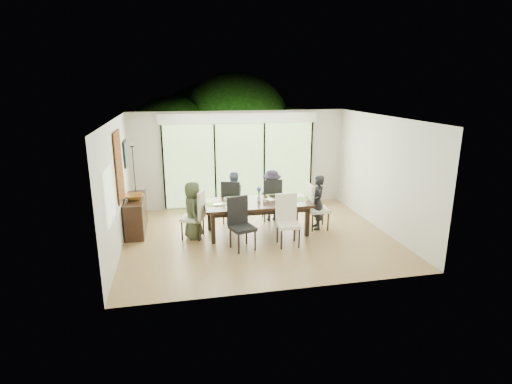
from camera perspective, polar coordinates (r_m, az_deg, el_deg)
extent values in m
cube|color=brown|center=(9.26, 0.32, -6.41)|extent=(6.00, 5.00, 0.01)
cube|color=white|center=(8.63, 0.34, 10.54)|extent=(6.00, 5.00, 0.01)
cube|color=beige|center=(11.26, -2.35, 4.69)|extent=(6.00, 0.02, 2.70)
cube|color=silver|center=(6.51, 4.97, -3.31)|extent=(6.00, 0.02, 2.70)
cube|color=silver|center=(8.75, -19.33, 0.73)|extent=(0.02, 5.00, 2.70)
cube|color=silver|center=(9.91, 17.62, 2.52)|extent=(0.02, 5.00, 2.70)
cube|color=#598C3F|center=(11.25, -2.31, 3.91)|extent=(4.20, 0.02, 2.30)
cube|color=white|center=(11.06, -2.38, 10.51)|extent=(4.40, 0.06, 0.28)
cube|color=black|center=(11.10, -13.07, 3.36)|extent=(0.05, 0.04, 2.30)
cube|color=black|center=(11.15, -5.86, 3.73)|extent=(0.05, 0.04, 2.30)
cube|color=black|center=(11.38, 1.18, 4.04)|extent=(0.05, 0.04, 2.30)
cube|color=black|center=(11.77, 7.86, 4.27)|extent=(0.05, 0.04, 2.30)
cube|color=#8CAD7F|center=(7.56, -20.22, -0.40)|extent=(0.02, 0.90, 1.00)
cube|color=brown|center=(12.44, -2.96, -0.92)|extent=(6.00, 1.80, 0.10)
cube|color=brown|center=(13.06, -3.54, 2.57)|extent=(6.00, 0.08, 0.06)
sphere|color=#14380F|center=(13.76, -11.71, 6.71)|extent=(3.20, 3.20, 3.20)
sphere|color=#14380F|center=(14.47, -2.97, 8.85)|extent=(4.00, 4.00, 4.00)
sphere|color=#14380F|center=(14.16, 4.83, 6.47)|extent=(2.80, 2.80, 2.80)
sphere|color=#14380F|center=(15.07, -7.18, 8.32)|extent=(3.60, 3.60, 3.60)
cube|color=black|center=(9.25, 0.18, -1.59)|extent=(2.45, 1.12, 0.06)
cube|color=black|center=(9.28, 0.18, -2.13)|extent=(2.24, 0.92, 0.10)
cube|color=black|center=(8.81, -6.15, -5.17)|extent=(0.09, 0.09, 0.70)
cube|color=black|center=(9.25, 7.31, -4.20)|extent=(0.09, 0.09, 0.70)
cube|color=black|center=(9.62, -6.67, -3.41)|extent=(0.09, 0.09, 0.70)
cube|color=black|center=(10.02, 5.73, -2.61)|extent=(0.09, 0.09, 0.70)
imported|color=#3D462E|center=(9.09, -8.99, -2.58)|extent=(0.40, 0.62, 1.32)
imported|color=black|center=(9.67, 8.79, -1.48)|extent=(0.45, 0.65, 1.32)
imported|color=slate|center=(9.98, -3.33, -0.80)|extent=(0.69, 0.52, 1.32)
imported|color=#252030|center=(10.16, 2.25, -0.48)|extent=(0.63, 0.41, 1.32)
cube|color=#94AB3D|center=(9.10, -5.68, -1.73)|extent=(0.45, 0.33, 0.01)
cube|color=#73A039|center=(9.47, 5.82, -1.04)|extent=(0.45, 0.33, 0.01)
cube|color=#699D38|center=(9.54, -2.96, -0.87)|extent=(0.45, 0.33, 0.01)
cube|color=#91B03F|center=(9.73, 2.86, -0.53)|extent=(0.45, 0.33, 0.01)
cube|color=white|center=(8.86, -2.90, -2.14)|extent=(0.45, 0.33, 0.01)
cube|color=black|center=(9.50, -2.32, -0.86)|extent=(0.27, 0.18, 0.01)
cube|color=black|center=(9.67, 2.65, -0.58)|extent=(0.24, 0.17, 0.01)
cube|color=white|center=(9.36, 4.45, -1.22)|extent=(0.31, 0.22, 0.00)
cube|color=white|center=(8.86, -2.90, -2.04)|extent=(0.27, 0.27, 0.02)
cube|color=#D05A18|center=(8.85, -2.90, -1.93)|extent=(0.20, 0.20, 0.01)
cylinder|color=silver|center=(9.28, 0.42, -0.94)|extent=(0.08, 0.08, 0.12)
cylinder|color=#337226|center=(9.25, 0.42, -0.21)|extent=(0.04, 0.04, 0.16)
sphere|color=#484AB5|center=(9.22, 0.42, 0.40)|extent=(0.11, 0.11, 0.11)
imported|color=silver|center=(9.01, -4.98, -1.81)|extent=(0.38, 0.29, 0.03)
imported|color=white|center=(9.25, -4.25, -1.10)|extent=(0.17, 0.17, 0.10)
imported|color=white|center=(9.16, 1.23, -1.24)|extent=(0.14, 0.14, 0.09)
imported|color=white|center=(9.51, 4.78, -0.66)|extent=(0.14, 0.14, 0.10)
imported|color=white|center=(9.34, 1.62, -1.17)|extent=(0.26, 0.28, 0.02)
cube|color=black|center=(9.88, -16.76, -3.12)|extent=(0.41, 1.46, 0.82)
imported|color=brown|center=(9.65, -17.02, -0.68)|extent=(0.44, 0.44, 0.11)
cylinder|color=black|center=(10.09, -16.79, -0.18)|extent=(0.09, 0.09, 0.04)
cylinder|color=black|center=(9.96, -17.05, 3.02)|extent=(0.02, 0.02, 1.14)
cylinder|color=black|center=(9.86, -17.30, 6.24)|extent=(0.09, 0.09, 0.03)
cylinder|color=silver|center=(9.85, -17.33, 6.55)|extent=(0.03, 0.03, 0.09)
cube|color=brown|center=(9.06, -18.97, 3.51)|extent=(0.02, 1.00, 1.50)
cube|color=black|center=(10.32, -18.17, 5.22)|extent=(0.03, 0.55, 0.65)
cube|color=#1C4F5A|center=(10.31, -18.06, 5.22)|extent=(0.01, 0.45, 0.55)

